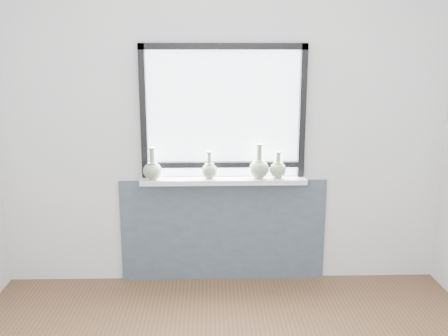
{
  "coord_description": "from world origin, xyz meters",
  "views": [
    {
      "loc": [
        -0.1,
        -2.15,
        1.89
      ],
      "look_at": [
        0.0,
        1.55,
        1.02
      ],
      "focal_mm": 40.0,
      "sensor_mm": 36.0,
      "label": 1
    }
  ],
  "objects_px": {
    "windowsill": "(223,180)",
    "vase_d": "(278,169)",
    "vase_c": "(259,168)",
    "vase_b": "(209,170)",
    "vase_a": "(153,170)"
  },
  "relations": [
    {
      "from": "windowsill",
      "to": "vase_d",
      "type": "height_order",
      "value": "vase_d"
    },
    {
      "from": "vase_b",
      "to": "vase_d",
      "type": "distance_m",
      "value": 0.55
    },
    {
      "from": "vase_a",
      "to": "vase_d",
      "type": "height_order",
      "value": "vase_a"
    },
    {
      "from": "windowsill",
      "to": "vase_c",
      "type": "height_order",
      "value": "vase_c"
    },
    {
      "from": "vase_a",
      "to": "vase_b",
      "type": "relative_size",
      "value": 1.17
    },
    {
      "from": "vase_d",
      "to": "vase_a",
      "type": "bearing_deg",
      "value": -178.57
    },
    {
      "from": "vase_c",
      "to": "vase_d",
      "type": "relative_size",
      "value": 1.3
    },
    {
      "from": "vase_d",
      "to": "windowsill",
      "type": "bearing_deg",
      "value": 179.87
    },
    {
      "from": "windowsill",
      "to": "vase_a",
      "type": "distance_m",
      "value": 0.57
    },
    {
      "from": "windowsill",
      "to": "vase_c",
      "type": "xyz_separation_m",
      "value": [
        0.28,
        -0.01,
        0.11
      ]
    },
    {
      "from": "vase_c",
      "to": "vase_d",
      "type": "distance_m",
      "value": 0.15
    },
    {
      "from": "windowsill",
      "to": "vase_b",
      "type": "distance_m",
      "value": 0.14
    },
    {
      "from": "vase_b",
      "to": "vase_d",
      "type": "height_order",
      "value": "vase_b"
    },
    {
      "from": "vase_c",
      "to": "vase_d",
      "type": "xyz_separation_m",
      "value": [
        0.15,
        0.01,
        -0.01
      ]
    },
    {
      "from": "vase_a",
      "to": "vase_c",
      "type": "height_order",
      "value": "vase_c"
    }
  ]
}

